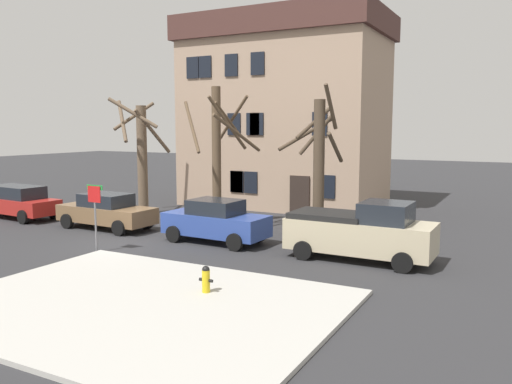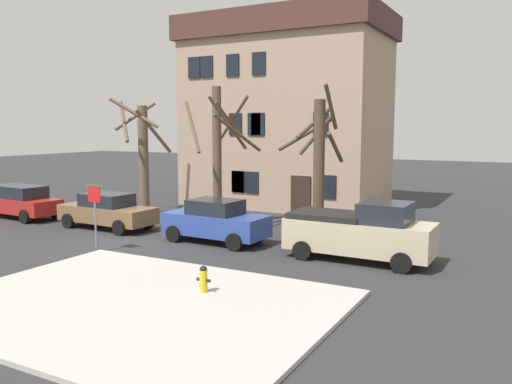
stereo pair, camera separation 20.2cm
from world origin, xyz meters
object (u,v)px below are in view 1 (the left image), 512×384
Objects in this scene: car_blue_sedan at (216,221)px; fire_hydrant at (206,279)px; car_brown_sedan at (106,211)px; tree_bare_mid at (218,151)px; street_sign_pole at (95,205)px; car_red_wagon at (18,201)px; tree_bare_near at (141,153)px; pickup_truck_beige at (361,232)px; tree_bare_far at (319,162)px; building_main at (285,111)px.

fire_hydrant is at bearing -59.98° from car_blue_sedan.
car_brown_sedan is 11.09m from fire_hydrant.
street_sign_pole is (-1.50, -6.17, -1.77)m from tree_bare_mid.
car_blue_sedan reaches higher than car_red_wagon.
tree_bare_near reaches higher than pickup_truck_beige.
tree_bare_mid reaches higher than tree_bare_far.
building_main is at bearing 123.26° from tree_bare_far.
building_main is 1.81× the size of tree_bare_mid.
pickup_truck_beige reaches higher than car_red_wagon.
car_brown_sedan is at bearing 179.59° from pickup_truck_beige.
building_main is 2.40× the size of car_red_wagon.
tree_bare_near is at bearing -126.36° from building_main.
car_red_wagon is 1.93× the size of street_sign_pole.
tree_bare_mid is 8.67× the size of fire_hydrant.
tree_bare_mid is (0.47, -8.25, -2.03)m from building_main.
fire_hydrant is (0.09, -8.68, -2.69)m from tree_bare_far.
car_brown_sedan is (-3.95, -10.83, -4.76)m from building_main.
fire_hydrant is (9.35, -5.95, -0.31)m from car_brown_sedan.
tree_bare_mid is 1.34× the size of car_brown_sedan.
tree_bare_mid is 1.27× the size of pickup_truck_beige.
fire_hydrant is at bearing -59.99° from tree_bare_mid.
tree_bare_near is at bearing 39.09° from car_red_wagon.
tree_bare_far reaches higher than car_blue_sedan.
building_main is 2.42× the size of car_brown_sedan.
car_red_wagon is at bearing 179.86° from pickup_truck_beige.
fire_hydrant is at bearing -43.07° from tree_bare_near.
pickup_truck_beige is at bearing -0.41° from car_brown_sedan.
tree_bare_mid is 5.80m from car_brown_sedan.
tree_bare_near is 0.95× the size of tree_bare_mid.
car_brown_sedan is 4.73m from street_sign_pole.
pickup_truck_beige is at bearing -46.27° from tree_bare_far.
building_main is 8.51m from tree_bare_mid.
car_blue_sedan is at bearing -60.01° from tree_bare_mid.
building_main is 12.04m from car_blue_sedan.
tree_bare_far reaches higher than street_sign_pole.
building_main is 2.29× the size of pickup_truck_beige.
street_sign_pole is (-1.03, -14.42, -3.80)m from building_main.
tree_bare_near is 13.89m from pickup_truck_beige.
fire_hydrant is at bearing -113.92° from pickup_truck_beige.
tree_bare_far reaches higher than tree_bare_near.
tree_bare_near is at bearing 150.98° from car_blue_sedan.
pickup_truck_beige is (6.00, -0.01, 0.15)m from car_blue_sedan.
car_brown_sedan is 1.10× the size of car_blue_sedan.
tree_bare_far is at bearing 16.39° from car_brown_sedan.
street_sign_pole is at bearing -94.10° from building_main.
building_main reaches higher than tree_bare_far.
tree_bare_near is 0.96× the size of tree_bare_far.
tree_bare_far is 9.95m from car_brown_sedan.
car_brown_sedan is 6.49× the size of fire_hydrant.
tree_bare_near is 1.39× the size of car_blue_sedan.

